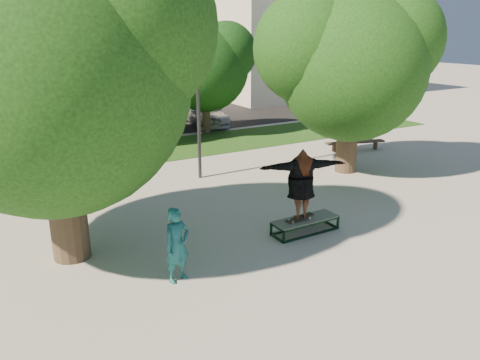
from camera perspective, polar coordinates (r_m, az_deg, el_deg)
ground at (r=12.14m, az=1.18°, el=-6.60°), size 120.00×120.00×0.00m
grass_strip at (r=20.71m, az=-10.30°, el=3.58°), size 30.00×4.00×0.02m
asphalt_strip at (r=26.54m, az=-17.29°, el=6.18°), size 40.00×8.00×0.01m
tree_left at (r=10.62m, az=-22.82°, el=13.26°), size 6.96×5.95×7.12m
tree_right at (r=17.15m, az=13.20°, el=14.32°), size 6.24×5.33×6.51m
bg_tree_mid at (r=22.02m, az=-18.56°, el=14.38°), size 5.76×4.92×6.24m
bg_tree_right at (r=23.38m, az=-4.50°, el=14.08°), size 5.04×4.31×5.43m
lamppost at (r=16.04m, az=-5.17°, el=11.10°), size 0.25×0.15×6.11m
side_building at (r=39.41m, az=7.06°, el=16.28°), size 15.00×10.00×8.00m
grind_box at (r=12.29m, az=7.94°, el=-5.49°), size 1.80×0.60×0.38m
skater_rig at (r=11.77m, az=7.46°, el=-0.48°), size 2.29×1.22×1.88m
bystander at (r=9.78m, az=-7.67°, el=-7.87°), size 0.67×0.52×1.61m
bench at (r=20.91m, az=13.86°, el=4.42°), size 2.67×1.09×0.41m
car_grey at (r=26.56m, az=-11.87°, el=8.07°), size 2.90×5.07×1.33m
car_silver_b at (r=26.09m, az=-4.36°, el=8.15°), size 2.41×4.59×1.27m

